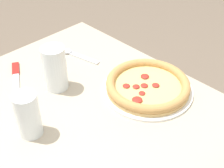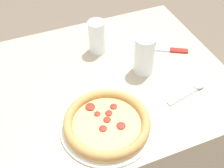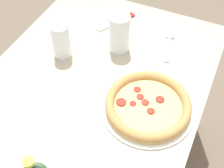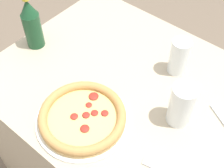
{
  "view_description": "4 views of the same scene",
  "coord_description": "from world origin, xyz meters",
  "px_view_note": "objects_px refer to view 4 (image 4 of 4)",
  "views": [
    {
      "loc": [
        0.54,
        -0.45,
        1.41
      ],
      "look_at": [
        -0.03,
        0.12,
        0.78
      ],
      "focal_mm": 50.0,
      "sensor_mm": 36.0,
      "label": 1
    },
    {
      "loc": [
        0.26,
        0.81,
        1.56
      ],
      "look_at": [
        -0.02,
        0.12,
        0.82
      ],
      "focal_mm": 50.0,
      "sensor_mm": 36.0,
      "label": 2
    },
    {
      "loc": [
        0.65,
        0.37,
        1.58
      ],
      "look_at": [
        0.03,
        0.08,
        0.79
      ],
      "focal_mm": 50.0,
      "sensor_mm": 36.0,
      "label": 3
    },
    {
      "loc": [
        -0.4,
        0.59,
        1.59
      ],
      "look_at": [
        0.02,
        0.09,
        0.81
      ],
      "focal_mm": 50.0,
      "sensor_mm": 36.0,
      "label": 4
    }
  ],
  "objects_px": {
    "glass_mango_juice": "(179,58)",
    "glass_water": "(181,106)",
    "pizza_salami": "(83,117)",
    "beer_bottle": "(32,24)"
  },
  "relations": [
    {
      "from": "beer_bottle",
      "to": "glass_mango_juice",
      "type": "bearing_deg",
      "value": -154.84
    },
    {
      "from": "glass_mango_juice",
      "to": "beer_bottle",
      "type": "relative_size",
      "value": 0.64
    },
    {
      "from": "pizza_salami",
      "to": "glass_mango_juice",
      "type": "distance_m",
      "value": 0.41
    },
    {
      "from": "glass_water",
      "to": "beer_bottle",
      "type": "relative_size",
      "value": 0.71
    },
    {
      "from": "pizza_salami",
      "to": "glass_mango_juice",
      "type": "height_order",
      "value": "glass_mango_juice"
    },
    {
      "from": "pizza_salami",
      "to": "glass_mango_juice",
      "type": "xyz_separation_m",
      "value": [
        -0.11,
        -0.39,
        0.04
      ]
    },
    {
      "from": "pizza_salami",
      "to": "beer_bottle",
      "type": "relative_size",
      "value": 1.4
    },
    {
      "from": "pizza_salami",
      "to": "beer_bottle",
      "type": "xyz_separation_m",
      "value": [
        0.4,
        -0.15,
        0.08
      ]
    },
    {
      "from": "glass_mango_juice",
      "to": "glass_water",
      "type": "xyz_separation_m",
      "value": [
        -0.12,
        0.18,
        0.01
      ]
    },
    {
      "from": "pizza_salami",
      "to": "glass_mango_juice",
      "type": "relative_size",
      "value": 2.18
    }
  ]
}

